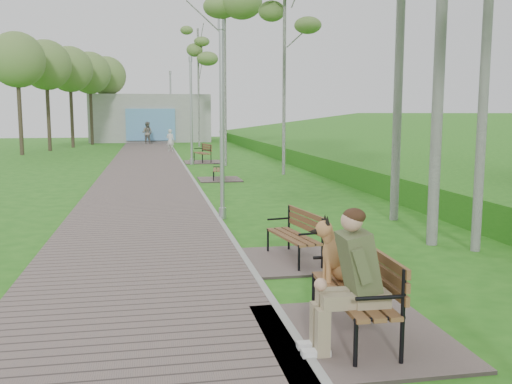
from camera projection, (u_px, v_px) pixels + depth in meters
walkway at (145, 180)px, 20.77m from camera, size 3.50×67.00×0.04m
kerb at (193, 179)px, 21.08m from camera, size 0.10×67.00×0.05m
embankment at (511, 178)px, 21.77m from camera, size 14.00×70.00×1.60m
building_north at (150, 118)px, 49.25m from camera, size 10.00×5.20×4.00m
bench_main at (349, 296)px, 6.17m from camera, size 2.01×2.23×1.75m
bench_second at (294, 250)px, 9.49m from camera, size 1.71×1.90×1.05m
bench_third at (219, 175)px, 21.04m from camera, size 1.54×1.71×0.94m
bench_far at (203, 158)px, 28.47m from camera, size 1.86×2.06×1.14m
lamp_post_second at (222, 128)px, 13.08m from camera, size 0.18×0.18×4.53m
lamp_post_third at (191, 115)px, 27.09m from camera, size 0.20×0.20×5.09m
lamp_post_far at (171, 109)px, 47.48m from camera, size 0.23×0.23×5.89m
pedestrian_near at (170, 141)px, 36.02m from camera, size 0.62×0.53×1.44m
pedestrian_far at (147, 133)px, 44.87m from camera, size 1.05×0.95×1.77m
birch_mid_c at (285, 1)px, 22.01m from camera, size 2.37×2.37×8.61m
birch_distant_a at (198, 51)px, 41.05m from camera, size 2.22×2.22×8.80m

